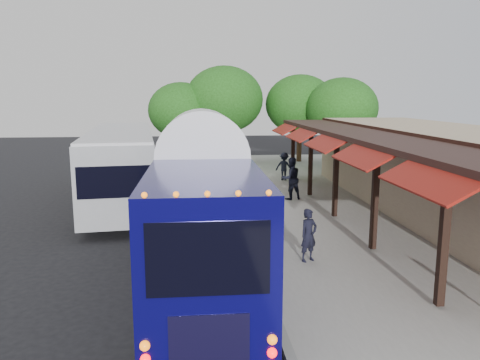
# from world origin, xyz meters

# --- Properties ---
(ground) EXTENTS (90.00, 90.00, 0.00)m
(ground) POSITION_xyz_m (0.00, 0.00, 0.00)
(ground) COLOR black
(ground) RESTS_ON ground
(sidewalk) EXTENTS (10.00, 40.00, 0.15)m
(sidewalk) POSITION_xyz_m (5.00, 4.00, 0.07)
(sidewalk) COLOR #9E9B93
(sidewalk) RESTS_ON ground
(curb) EXTENTS (0.20, 40.00, 0.16)m
(curb) POSITION_xyz_m (0.05, 4.00, 0.07)
(curb) COLOR gray
(curb) RESTS_ON ground
(station_shelter) EXTENTS (8.15, 20.00, 3.60)m
(station_shelter) POSITION_xyz_m (8.38, 4.00, 1.85)
(station_shelter) COLOR tan
(station_shelter) RESTS_ON ground
(coach_bus) EXTENTS (2.43, 11.30, 3.60)m
(coach_bus) POSITION_xyz_m (-1.45, -0.88, 1.93)
(coach_bus) COLOR #09064F
(coach_bus) RESTS_ON ground
(city_bus) EXTENTS (4.06, 12.69, 3.35)m
(city_bus) POSITION_xyz_m (-5.00, 8.38, 1.85)
(city_bus) COLOR #94989C
(city_bus) RESTS_ON ground
(ped_a) EXTENTS (0.67, 0.59, 1.55)m
(ped_a) POSITION_xyz_m (1.58, -0.69, 0.92)
(ped_a) COLOR black
(ped_a) RESTS_ON sidewalk
(ped_b) EXTENTS (1.12, 0.97, 1.95)m
(ped_b) POSITION_xyz_m (2.75, 7.49, 1.13)
(ped_b) COLOR black
(ped_b) RESTS_ON sidewalk
(ped_c) EXTENTS (1.10, 0.91, 1.76)m
(ped_c) POSITION_xyz_m (0.60, 2.31, 1.03)
(ped_c) COLOR black
(ped_c) RESTS_ON sidewalk
(ped_d) EXTENTS (1.18, 1.00, 1.58)m
(ped_d) POSITION_xyz_m (3.40, 12.49, 0.94)
(ped_d) COLOR black
(ped_d) RESTS_ON sidewalk
(tree_left) EXTENTS (5.44, 5.44, 6.97)m
(tree_left) POSITION_xyz_m (0.46, 19.60, 4.64)
(tree_left) COLOR #382314
(tree_left) RESTS_ON ground
(tree_mid) EXTENTS (5.01, 5.01, 6.42)m
(tree_mid) POSITION_xyz_m (5.97, 20.13, 4.28)
(tree_mid) COLOR #382314
(tree_mid) RESTS_ON ground
(tree_right) EXTENTS (4.77, 4.77, 6.11)m
(tree_right) POSITION_xyz_m (8.19, 17.32, 4.07)
(tree_right) COLOR #382314
(tree_right) RESTS_ON ground
(tree_far) EXTENTS (4.56, 4.56, 5.83)m
(tree_far) POSITION_xyz_m (-2.54, 19.48, 3.89)
(tree_far) COLOR #382314
(tree_far) RESTS_ON ground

